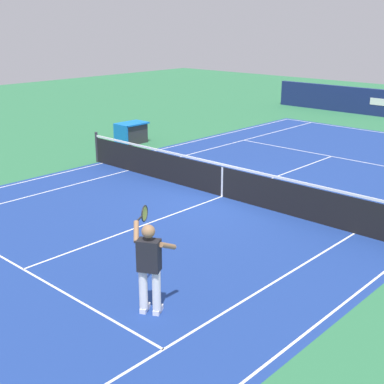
% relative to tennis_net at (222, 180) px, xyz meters
% --- Properties ---
extents(ground_plane, '(60.00, 60.00, 0.00)m').
position_rel_tennis_net_xyz_m(ground_plane, '(0.00, 0.00, -0.49)').
color(ground_plane, '#2D7247').
extents(court_slab, '(24.20, 11.40, 0.00)m').
position_rel_tennis_net_xyz_m(court_slab, '(0.00, 0.00, -0.49)').
color(court_slab, navy).
rests_on(court_slab, ground_plane).
extents(court_line_markings, '(23.85, 11.05, 0.01)m').
position_rel_tennis_net_xyz_m(court_line_markings, '(0.00, 0.00, -0.49)').
color(court_line_markings, white).
rests_on(court_line_markings, ground_plane).
extents(tennis_net, '(0.10, 11.70, 1.08)m').
position_rel_tennis_net_xyz_m(tennis_net, '(0.00, 0.00, 0.00)').
color(tennis_net, '#2D2D33').
rests_on(tennis_net, ground_plane).
extents(tennis_player_near, '(0.87, 0.99, 1.70)m').
position_rel_tennis_net_xyz_m(tennis_player_near, '(5.77, 3.14, 0.44)').
color(tennis_player_near, white).
rests_on(tennis_player_near, ground_plane).
extents(tennis_ball, '(0.07, 0.07, 0.07)m').
position_rel_tennis_net_xyz_m(tennis_ball, '(-1.34, -3.81, -0.46)').
color(tennis_ball, '#CCE01E').
rests_on(tennis_ball, ground_plane).
extents(equipment_cart_tarped, '(1.25, 0.84, 0.85)m').
position_rel_tennis_net_xyz_m(equipment_cart_tarped, '(-2.82, -7.17, -0.05)').
color(equipment_cart_tarped, '#2D2D33').
rests_on(equipment_cart_tarped, ground_plane).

